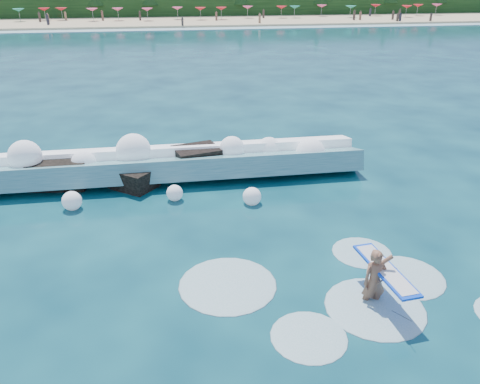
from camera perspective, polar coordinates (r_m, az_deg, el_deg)
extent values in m
plane|color=#072B39|center=(14.73, -4.55, -7.91)|extent=(200.00, 200.00, 0.00)
cube|color=tan|center=(90.68, -9.29, 19.81)|extent=(140.00, 20.00, 0.40)
cube|color=silver|center=(79.74, -9.15, 19.03)|extent=(140.00, 5.00, 0.08)
cube|color=black|center=(100.49, -9.48, 21.60)|extent=(140.00, 4.00, 5.00)
cube|color=teal|center=(20.31, -10.22, 2.81)|extent=(17.67, 2.69, 1.47)
cube|color=white|center=(20.90, -10.31, 4.75)|extent=(17.67, 1.25, 0.69)
cube|color=black|center=(20.81, -21.02, 2.00)|extent=(2.49, 2.00, 1.24)
cube|color=black|center=(19.68, -12.83, 1.49)|extent=(2.17, 2.12, 0.95)
cube|color=black|center=(20.72, -5.27, 3.65)|extent=(2.25, 1.98, 1.34)
imported|color=brown|center=(13.06, 16.08, -10.48)|extent=(0.69, 0.46, 1.86)
cube|color=blue|center=(13.04, 17.29, -9.03)|extent=(0.82, 2.59, 0.06)
cube|color=silver|center=(13.03, 17.30, -8.97)|extent=(0.69, 2.37, 0.06)
cylinder|color=black|center=(12.40, 19.07, -14.06)|extent=(0.01, 0.91, 0.43)
sphere|color=white|center=(20.92, -24.73, 3.97)|extent=(1.33, 1.33, 1.33)
sphere|color=white|center=(20.50, -18.52, 3.38)|extent=(1.02, 1.02, 1.02)
sphere|color=white|center=(20.48, -12.85, 4.91)|extent=(1.48, 1.48, 1.48)
sphere|color=white|center=(20.29, -6.34, 3.48)|extent=(0.87, 0.87, 0.87)
sphere|color=white|center=(20.51, -1.00, 5.30)|extent=(1.10, 1.10, 1.10)
sphere|color=white|center=(21.21, 3.52, 5.22)|extent=(1.10, 1.10, 1.10)
sphere|color=white|center=(20.80, 8.59, 4.66)|extent=(1.31, 1.31, 1.31)
sphere|color=white|center=(18.48, -19.81, -1.03)|extent=(0.73, 0.73, 0.73)
sphere|color=white|center=(18.25, -7.97, -0.12)|extent=(0.64, 0.64, 0.64)
sphere|color=white|center=(17.84, 1.46, -0.55)|extent=(0.71, 0.71, 0.71)
ellipsoid|color=silver|center=(13.20, 16.11, -13.39)|extent=(2.66, 2.66, 0.13)
ellipsoid|color=silver|center=(11.99, 8.39, -17.07)|extent=(1.90, 1.90, 0.09)
ellipsoid|color=silver|center=(14.62, 19.54, -9.73)|extent=(2.25, 2.25, 0.11)
ellipsoid|color=silver|center=(13.50, -1.51, -11.24)|extent=(2.81, 2.81, 0.14)
ellipsoid|color=silver|center=(15.39, 14.64, -7.15)|extent=(1.88, 1.88, 0.09)
cone|color=#158870|center=(96.19, -25.39, 19.40)|extent=(2.00, 2.00, 0.50)
cone|color=red|center=(96.34, -22.78, 19.84)|extent=(2.00, 2.00, 0.50)
cone|color=red|center=(95.92, -20.96, 20.10)|extent=(2.00, 2.00, 0.50)
cone|color=#E94480|center=(92.60, -17.57, 20.43)|extent=(2.00, 2.00, 0.50)
cone|color=#E94480|center=(92.30, -14.69, 20.73)|extent=(2.00, 2.00, 0.50)
cone|color=#E94480|center=(90.89, -11.26, 20.99)|extent=(2.00, 2.00, 0.50)
cone|color=#E94480|center=(92.91, -7.65, 21.30)|extent=(2.00, 2.00, 0.50)
cone|color=red|center=(91.53, -4.86, 21.37)|extent=(2.00, 2.00, 0.50)
cone|color=red|center=(91.96, -2.31, 21.45)|extent=(2.00, 2.00, 0.50)
cone|color=#E94480|center=(95.08, 0.94, 21.58)|extent=(2.00, 2.00, 0.50)
cone|color=red|center=(95.48, 5.07, 21.51)|extent=(2.00, 2.00, 0.50)
cone|color=#158870|center=(96.07, 6.69, 21.46)|extent=(2.00, 2.00, 0.50)
cone|color=#E94480|center=(100.15, 9.93, 21.42)|extent=(2.00, 2.00, 0.50)
cone|color=#158870|center=(98.63, 13.35, 21.09)|extent=(2.00, 2.00, 0.50)
cone|color=red|center=(103.90, 16.21, 20.97)|extent=(2.00, 2.00, 0.50)
cone|color=red|center=(102.37, 19.66, 20.50)|extent=(2.00, 2.00, 0.50)
cone|color=red|center=(106.76, 20.88, 20.47)|extent=(2.00, 2.00, 0.50)
cone|color=#E94480|center=(109.52, 22.86, 20.25)|extent=(2.00, 2.00, 0.50)
cube|color=#3F332D|center=(84.83, -14.98, 19.60)|extent=(0.35, 0.22, 1.39)
cube|color=#8C664C|center=(95.09, 22.15, 19.03)|extent=(0.35, 0.22, 1.51)
cube|color=#262633|center=(99.71, 13.63, 20.44)|extent=(0.35, 0.22, 1.41)
cube|color=brown|center=(92.74, 18.94, 19.37)|extent=(0.35, 0.22, 1.49)
cube|color=#3F332D|center=(86.91, 10.35, 19.92)|extent=(0.35, 0.22, 1.41)
cube|color=#8C664C|center=(85.58, -15.29, 19.61)|extent=(0.35, 0.22, 1.38)
cube|color=brown|center=(93.57, -12.74, 20.31)|extent=(0.35, 0.22, 1.56)
cube|color=#3F332D|center=(81.06, -7.03, 19.82)|extent=(0.35, 0.22, 1.56)
cube|color=#8C664C|center=(89.42, -17.08, 19.65)|extent=(0.35, 0.22, 1.51)
cube|color=#262633|center=(90.53, 17.60, 19.44)|extent=(0.35, 0.22, 1.52)
cube|color=#3F332D|center=(107.35, 22.26, 19.64)|extent=(0.35, 0.22, 1.35)
cube|color=#262633|center=(81.40, -13.49, 19.36)|extent=(0.35, 0.22, 1.51)
cube|color=brown|center=(85.97, 3.23, 20.44)|extent=(0.35, 0.22, 1.50)
cube|color=#8C664C|center=(96.16, 18.54, 19.78)|extent=(0.35, 0.22, 1.52)
cube|color=#262633|center=(101.82, 18.90, 19.97)|extent=(0.35, 0.22, 1.55)
cube|color=#262633|center=(87.49, -22.41, 18.83)|extent=(0.35, 0.22, 1.54)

